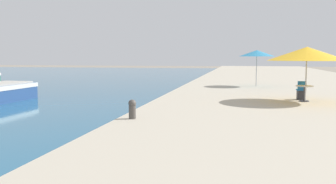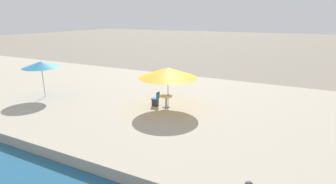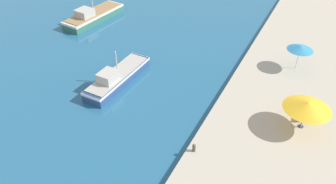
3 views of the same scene
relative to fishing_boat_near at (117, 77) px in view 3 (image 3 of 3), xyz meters
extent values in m
cube|color=#B2A893|center=(17.64, 18.55, -0.44)|extent=(16.00, 90.00, 0.55)
cube|color=navy|center=(0.00, 0.13, -0.19)|extent=(2.35, 8.10, 0.97)
cube|color=silver|center=(0.00, 0.13, 0.17)|extent=(2.39, 8.18, 0.25)
cube|color=#ADA89E|center=(0.00, 0.13, 0.34)|extent=(2.16, 7.45, 0.10)
cube|color=#B7B2A8|center=(-0.04, -1.27, 0.83)|extent=(1.51, 1.82, 0.88)
cylinder|color=#B7B2A8|center=(0.00, 0.13, 1.56)|extent=(0.12, 0.12, 2.34)
cube|color=#33705B|center=(-10.84, 10.72, -0.18)|extent=(3.58, 9.02, 1.00)
cube|color=silver|center=(-10.84, 10.72, 0.20)|extent=(3.64, 9.11, 0.25)
cube|color=#99754C|center=(-10.84, 10.72, 0.37)|extent=(3.29, 8.29, 0.10)
cube|color=#B7B2A8|center=(-11.00, 9.19, 0.87)|extent=(2.05, 2.12, 0.90)
cylinder|color=#B7B2A8|center=(-10.84, 10.72, 1.63)|extent=(0.12, 0.12, 2.41)
cylinder|color=#B7B7B7|center=(16.68, 0.79, 0.86)|extent=(0.06, 0.06, 2.05)
cone|color=yellow|center=(16.68, 0.79, 2.04)|extent=(3.58, 3.58, 0.63)
cylinder|color=#B7B7B7|center=(14.78, 9.55, 0.95)|extent=(0.06, 0.06, 2.23)
cone|color=teal|center=(14.78, 9.55, 2.13)|extent=(2.48, 2.48, 0.43)
cylinder|color=#333338|center=(16.65, 0.91, -0.15)|extent=(0.44, 0.44, 0.04)
cylinder|color=#333338|center=(16.65, 0.91, 0.18)|extent=(0.08, 0.08, 0.70)
cylinder|color=beige|center=(16.65, 0.91, 0.55)|extent=(0.80, 0.80, 0.04)
cube|color=#2D2D33|center=(16.60, 1.66, 0.06)|extent=(0.36, 0.36, 0.45)
cube|color=#1E66A3|center=(16.60, 1.66, 0.31)|extent=(0.42, 0.42, 0.06)
cube|color=#1E66A3|center=(16.61, 1.46, 0.54)|extent=(0.40, 0.08, 0.40)
cylinder|color=#4C4742|center=(10.17, -5.27, 0.06)|extent=(0.24, 0.24, 0.45)
sphere|color=#4C4742|center=(10.17, -5.27, 0.35)|extent=(0.26, 0.26, 0.26)
camera|label=1|loc=(13.76, -17.27, 1.94)|focal=40.00mm
camera|label=2|loc=(2.95, -6.18, 5.29)|focal=28.00mm
camera|label=3|loc=(15.94, -20.80, 17.34)|focal=35.00mm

